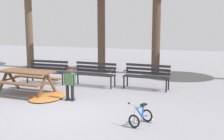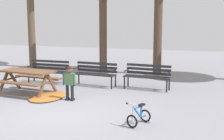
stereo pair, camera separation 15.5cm
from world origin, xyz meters
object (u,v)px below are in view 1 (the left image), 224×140
object	(u,v)px
park_bench_left	(95,72)
park_bench_far_left	(48,70)
child_standing	(70,81)
park_bench_right	(147,74)
picnic_table	(27,76)
kids_bicycle	(141,116)

from	to	relation	value
park_bench_left	park_bench_far_left	bearing A→B (deg)	-178.91
park_bench_far_left	child_standing	world-z (taller)	child_standing
park_bench_right	child_standing	size ratio (longest dim) A/B	1.58
picnic_table	child_standing	world-z (taller)	child_standing
park_bench_far_left	park_bench_right	xyz separation A→B (m)	(3.81, 0.15, 0.00)
picnic_table	child_standing	size ratio (longest dim) A/B	1.85
park_bench_right	kids_bicycle	world-z (taller)	park_bench_right
park_bench_left	park_bench_right	size ratio (longest dim) A/B	1.00
park_bench_left	child_standing	xyz separation A→B (m)	(0.05, -2.13, 0.09)
park_bench_right	child_standing	xyz separation A→B (m)	(-1.85, -2.25, 0.09)
park_bench_right	park_bench_left	bearing A→B (deg)	-176.48
park_bench_left	child_standing	world-z (taller)	child_standing
picnic_table	park_bench_right	world-z (taller)	park_bench_right
child_standing	park_bench_far_left	bearing A→B (deg)	133.06
picnic_table	park_bench_far_left	bearing A→B (deg)	98.64
picnic_table	park_bench_left	size ratio (longest dim) A/B	1.17
picnic_table	park_bench_right	xyz separation A→B (m)	(3.54, 1.94, -0.08)
park_bench_far_left	child_standing	size ratio (longest dim) A/B	1.55
picnic_table	park_bench_left	world-z (taller)	park_bench_left
park_bench_left	park_bench_right	world-z (taller)	same
park_bench_far_left	park_bench_left	bearing A→B (deg)	1.09
park_bench_right	kids_bicycle	size ratio (longest dim) A/B	2.58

